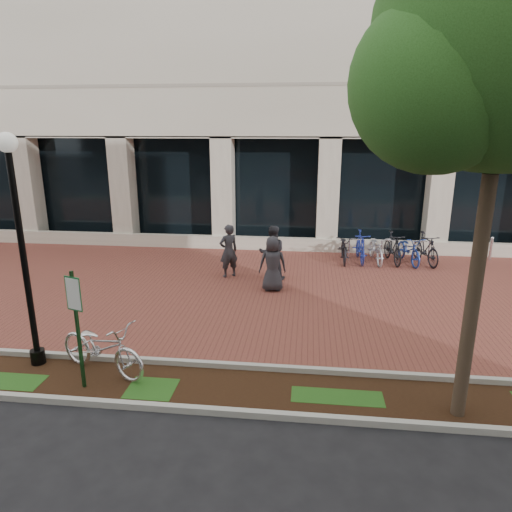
# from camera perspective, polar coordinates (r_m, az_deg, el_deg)

# --- Properties ---
(ground) EXTENTS (120.00, 120.00, 0.00)m
(ground) POSITION_cam_1_polar(r_m,az_deg,el_deg) (13.29, 0.69, -4.28)
(ground) COLOR black
(ground) RESTS_ON ground
(brick_plaza) EXTENTS (40.00, 9.00, 0.01)m
(brick_plaza) POSITION_cam_1_polar(r_m,az_deg,el_deg) (13.29, 0.69, -4.26)
(brick_plaza) COLOR brown
(brick_plaza) RESTS_ON ground
(planting_strip) EXTENTS (40.00, 1.50, 0.01)m
(planting_strip) POSITION_cam_1_polar(r_m,az_deg,el_deg) (8.60, -3.07, -16.33)
(planting_strip) COLOR black
(planting_strip) RESTS_ON ground
(curb_plaza_side) EXTENTS (40.00, 0.12, 0.12)m
(curb_plaza_side) POSITION_cam_1_polar(r_m,az_deg,el_deg) (9.20, -2.28, -13.57)
(curb_plaza_side) COLOR #A6A59C
(curb_plaza_side) RESTS_ON ground
(curb_street_side) EXTENTS (40.00, 0.12, 0.12)m
(curb_street_side) POSITION_cam_1_polar(r_m,az_deg,el_deg) (7.95, -4.03, -18.85)
(curb_street_side) COLOR #A6A59C
(curb_street_side) RESTS_ON ground
(near_office_building) EXTENTS (40.00, 12.12, 16.00)m
(near_office_building) POSITION_cam_1_polar(r_m,az_deg,el_deg) (23.56, 3.80, 29.29)
(near_office_building) COLOR beige
(near_office_building) RESTS_ON ground
(parking_sign) EXTENTS (0.34, 0.07, 2.23)m
(parking_sign) POSITION_cam_1_polar(r_m,az_deg,el_deg) (8.58, -21.61, -6.85)
(parking_sign) COLOR #143718
(parking_sign) RESTS_ON ground
(lamppost) EXTENTS (0.36, 0.36, 4.50)m
(lamppost) POSITION_cam_1_polar(r_m,az_deg,el_deg) (9.53, -27.29, 1.67)
(lamppost) COLOR black
(lamppost) RESTS_ON ground
(street_tree) EXTENTS (4.37, 3.64, 7.58)m
(street_tree) POSITION_cam_1_polar(r_m,az_deg,el_deg) (7.45, 29.27, 21.26)
(street_tree) COLOR #4C382B
(street_tree) RESTS_ON ground
(locked_bicycle) EXTENTS (2.18, 1.43, 1.08)m
(locked_bicycle) POSITION_cam_1_polar(r_m,az_deg,el_deg) (9.33, -18.70, -10.72)
(locked_bicycle) COLOR silver
(locked_bicycle) RESTS_ON ground
(pedestrian_left) EXTENTS (0.74, 0.68, 1.69)m
(pedestrian_left) POSITION_cam_1_polar(r_m,az_deg,el_deg) (14.24, -3.44, 0.64)
(pedestrian_left) COLOR #2A2A2F
(pedestrian_left) RESTS_ON ground
(pedestrian_mid) EXTENTS (0.89, 0.73, 1.70)m
(pedestrian_mid) POSITION_cam_1_polar(r_m,az_deg,el_deg) (14.01, 2.04, 0.42)
(pedestrian_mid) COLOR #232428
(pedestrian_mid) RESTS_ON ground
(pedestrian_right) EXTENTS (0.86, 0.63, 1.61)m
(pedestrian_right) POSITION_cam_1_polar(r_m,az_deg,el_deg) (13.03, 2.09, -0.98)
(pedestrian_right) COLOR #28282D
(pedestrian_right) RESTS_ON ground
(bollard) EXTENTS (0.12, 0.12, 0.87)m
(bollard) POSITION_cam_1_polar(r_m,az_deg,el_deg) (18.12, 27.29, 0.88)
(bollard) COLOR silver
(bollard) RESTS_ON ground
(bike_rack_cluster) EXTENTS (3.56, 1.95, 1.09)m
(bike_rack_cluster) POSITION_cam_1_polar(r_m,az_deg,el_deg) (16.43, 15.69, 0.95)
(bike_rack_cluster) COLOR black
(bike_rack_cluster) RESTS_ON ground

